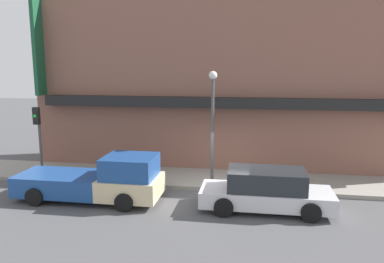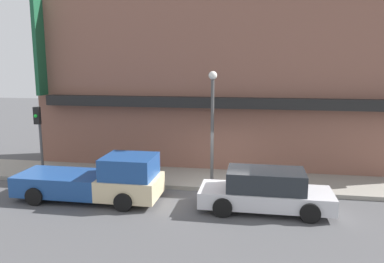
{
  "view_description": "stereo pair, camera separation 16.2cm",
  "coord_description": "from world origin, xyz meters",
  "px_view_note": "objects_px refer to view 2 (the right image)",
  "views": [
    {
      "loc": [
        1.28,
        -15.19,
        5.35
      ],
      "look_at": [
        -1.36,
        1.17,
        2.38
      ],
      "focal_mm": 35.0,
      "sensor_mm": 36.0,
      "label": 1
    },
    {
      "loc": [
        1.44,
        -15.16,
        5.35
      ],
      "look_at": [
        -1.36,
        1.17,
        2.38
      ],
      "focal_mm": 35.0,
      "sensor_mm": 36.0,
      "label": 2
    }
  ],
  "objects_px": {
    "pickup_truck": "(98,180)",
    "fire_hydrant": "(148,172)",
    "street_lamp": "(212,114)",
    "traffic_light": "(39,128)",
    "parked_car": "(265,191)"
  },
  "relations": [
    {
      "from": "parked_car",
      "to": "traffic_light",
      "type": "height_order",
      "value": "traffic_light"
    },
    {
      "from": "street_lamp",
      "to": "traffic_light",
      "type": "distance_m",
      "value": 8.22
    },
    {
      "from": "street_lamp",
      "to": "traffic_light",
      "type": "relative_size",
      "value": 1.51
    },
    {
      "from": "traffic_light",
      "to": "street_lamp",
      "type": "bearing_deg",
      "value": -0.92
    },
    {
      "from": "street_lamp",
      "to": "fire_hydrant",
      "type": "bearing_deg",
      "value": 176.0
    },
    {
      "from": "parked_car",
      "to": "street_lamp",
      "type": "distance_m",
      "value": 4.03
    },
    {
      "from": "street_lamp",
      "to": "pickup_truck",
      "type": "bearing_deg",
      "value": -153.15
    },
    {
      "from": "pickup_truck",
      "to": "fire_hydrant",
      "type": "xyz_separation_m",
      "value": [
        1.36,
        2.38,
        -0.31
      ]
    },
    {
      "from": "street_lamp",
      "to": "parked_car",
      "type": "bearing_deg",
      "value": -44.09
    },
    {
      "from": "parked_car",
      "to": "street_lamp",
      "type": "bearing_deg",
      "value": 134.69
    },
    {
      "from": "pickup_truck",
      "to": "fire_hydrant",
      "type": "bearing_deg",
      "value": 61.08
    },
    {
      "from": "pickup_truck",
      "to": "street_lamp",
      "type": "distance_m",
      "value": 5.42
    },
    {
      "from": "pickup_truck",
      "to": "fire_hydrant",
      "type": "relative_size",
      "value": 8.78
    },
    {
      "from": "traffic_light",
      "to": "fire_hydrant",
      "type": "bearing_deg",
      "value": 0.8
    },
    {
      "from": "parked_car",
      "to": "fire_hydrant",
      "type": "xyz_separation_m",
      "value": [
        -5.18,
        2.38,
        -0.24
      ]
    }
  ]
}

